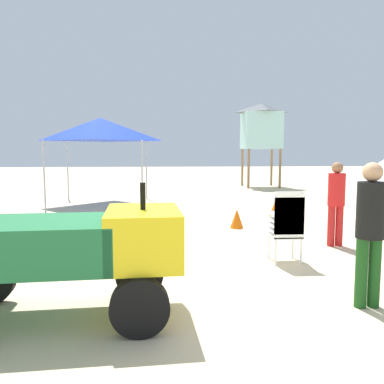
% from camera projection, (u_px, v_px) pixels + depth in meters
% --- Properties ---
extents(ground, '(80.00, 80.00, 0.00)m').
position_uv_depth(ground, '(226.00, 288.00, 5.37)').
color(ground, beige).
extents(utility_cart, '(2.62, 1.43, 1.50)m').
position_uv_depth(utility_cart, '(69.00, 249.00, 4.34)').
color(utility_cart, '#1E6B38').
rests_on(utility_cart, ground).
extents(stacked_plastic_chairs, '(0.48, 0.48, 1.20)m').
position_uv_depth(stacked_plastic_chairs, '(287.00, 221.00, 6.48)').
color(stacked_plastic_chairs, white).
rests_on(stacked_plastic_chairs, ground).
extents(surfboard_pile, '(2.68, 0.84, 0.40)m').
position_uv_depth(surfboard_pile, '(14.00, 237.00, 7.64)').
color(surfboard_pile, white).
rests_on(surfboard_pile, ground).
extents(lifeguard_near_right, '(0.32, 0.32, 1.72)m').
position_uv_depth(lifeguard_near_right, '(370.00, 225.00, 4.63)').
color(lifeguard_near_right, '#194C19').
rests_on(lifeguard_near_right, ground).
extents(lifeguard_far_right, '(0.32, 0.32, 1.63)m').
position_uv_depth(lifeguard_far_right, '(336.00, 198.00, 7.65)').
color(lifeguard_far_right, red).
rests_on(lifeguard_far_right, ground).
extents(popup_canopy, '(2.99, 2.99, 2.95)m').
position_uv_depth(popup_canopy, '(100.00, 129.00, 13.41)').
color(popup_canopy, '#B2B2B7').
rests_on(popup_canopy, ground).
extents(lifeguard_tower, '(1.98, 1.98, 4.18)m').
position_uv_depth(lifeguard_tower, '(261.00, 126.00, 19.94)').
color(lifeguard_tower, olive).
rests_on(lifeguard_tower, ground).
extents(beach_umbrella_left, '(1.91, 1.91, 1.62)m').
position_uv_depth(beach_umbrella_left, '(384.00, 171.00, 10.66)').
color(beach_umbrella_left, beige).
rests_on(beach_umbrella_left, ground).
extents(traffic_cone_near, '(0.32, 0.32, 0.46)m').
position_uv_depth(traffic_cone_near, '(237.00, 219.00, 9.50)').
color(traffic_cone_near, orange).
rests_on(traffic_cone_near, ground).
extents(traffic_cone_far, '(0.41, 0.41, 0.59)m').
position_uv_depth(traffic_cone_far, '(277.00, 206.00, 11.08)').
color(traffic_cone_far, orange).
rests_on(traffic_cone_far, ground).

